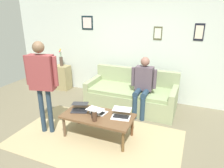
{
  "coord_description": "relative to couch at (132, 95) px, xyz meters",
  "views": [
    {
      "loc": [
        -1.51,
        2.82,
        2.21
      ],
      "look_at": [
        -0.01,
        -0.79,
        0.8
      ],
      "focal_mm": 33.08,
      "sensor_mm": 36.0,
      "label": 1
    }
  ],
  "objects": [
    {
      "name": "couch",
      "position": [
        0.0,
        0.0,
        0.0
      ],
      "size": [
        2.04,
        0.91,
        0.88
      ],
      "color": "#939F75",
      "rests_on": "ground_plane"
    },
    {
      "name": "french_press",
      "position": [
        0.16,
        1.59,
        0.23
      ],
      "size": [
        0.1,
        0.08,
        0.23
      ],
      "color": "#4C3323",
      "rests_on": "coffee_table"
    },
    {
      "name": "laptop_right",
      "position": [
        0.23,
        1.33,
        0.17
      ],
      "size": [
        0.34,
        0.35,
        0.12
      ],
      "color": "silver",
      "rests_on": "coffee_table"
    },
    {
      "name": "person_seated",
      "position": [
        -0.32,
        0.23,
        0.42
      ],
      "size": [
        0.55,
        0.51,
        1.28
      ],
      "color": "#243A50",
      "rests_on": "ground_plane"
    },
    {
      "name": "coffee_table",
      "position": [
        0.19,
        1.39,
        0.08
      ],
      "size": [
        1.27,
        0.63,
        0.43
      ],
      "color": "brown",
      "rests_on": "ground_plane"
    },
    {
      "name": "back_wall",
      "position": [
        0.21,
        -0.69,
        1.05
      ],
      "size": [
        7.04,
        0.11,
        2.7
      ],
      "color": "silver",
      "rests_on": "ground_plane"
    },
    {
      "name": "area_rug",
      "position": [
        0.19,
        1.49,
        -0.3
      ],
      "size": [
        2.98,
        1.76,
        0.01
      ],
      "primitive_type": "cube",
      "color": "tan",
      "rests_on": "ground_plane"
    },
    {
      "name": "side_shelf",
      "position": [
        2.22,
        -0.39,
        0.05
      ],
      "size": [
        0.42,
        0.32,
        0.7
      ],
      "color": "#9C8C5D",
      "rests_on": "ground_plane"
    },
    {
      "name": "person_standing",
      "position": [
        1.16,
        1.62,
        0.8
      ],
      "size": [
        0.6,
        0.29,
        1.72
      ],
      "color": "#26384A",
      "rests_on": "ground_plane"
    },
    {
      "name": "laptop_center",
      "position": [
        0.59,
        1.35,
        0.17
      ],
      "size": [
        0.38,
        0.38,
        0.12
      ],
      "color": "#28282D",
      "rests_on": "coffee_table"
    },
    {
      "name": "flower_vase",
      "position": [
        2.23,
        -0.4,
        0.56
      ],
      "size": [
        0.1,
        0.1,
        0.49
      ],
      "color": "brown",
      "rests_on": "side_shelf"
    },
    {
      "name": "laptop_left",
      "position": [
        -0.21,
        1.28,
        0.17
      ],
      "size": [
        0.37,
        0.37,
        0.12
      ],
      "color": "silver",
      "rests_on": "coffee_table"
    },
    {
      "name": "ground_plane",
      "position": [
        0.21,
        1.5,
        -0.3
      ],
      "size": [
        7.68,
        7.68,
        0.0
      ],
      "primitive_type": "plane",
      "color": "#706750"
    }
  ]
}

